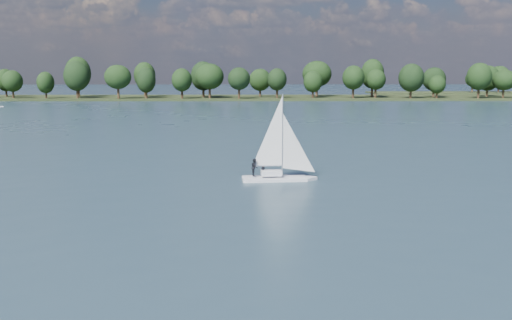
% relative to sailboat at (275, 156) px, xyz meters
% --- Properties ---
extents(ground, '(700.00, 700.00, 0.00)m').
position_rel_sailboat_xyz_m(ground, '(8.55, 66.25, -2.65)').
color(ground, '#233342').
rests_on(ground, ground).
extents(far_shore, '(660.00, 40.00, 1.50)m').
position_rel_sailboat_xyz_m(far_shore, '(8.55, 178.25, -2.65)').
color(far_shore, black).
rests_on(far_shore, ground).
extents(sailboat, '(7.37, 2.65, 9.50)m').
position_rel_sailboat_xyz_m(sailboat, '(0.00, 0.00, 0.00)').
color(sailboat, silver).
rests_on(sailboat, ground).
extents(treeline, '(562.17, 73.39, 17.88)m').
position_rel_sailboat_xyz_m(treeline, '(-0.83, 174.23, 5.46)').
color(treeline, black).
rests_on(treeline, ground).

